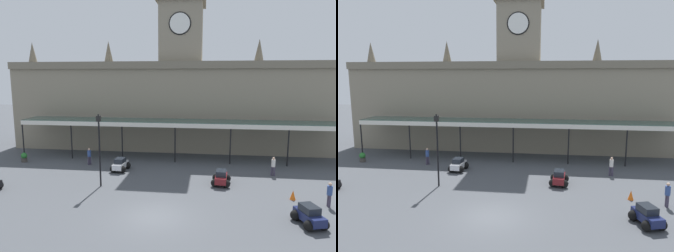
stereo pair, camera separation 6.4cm
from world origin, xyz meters
TOP-DOWN VIEW (x-y plane):
  - ground_plane at (0.00, 0.00)m, footprint 140.00×140.00m
  - station_building at (0.00, 19.36)m, footprint 39.59×6.99m
  - entrance_canopy at (-0.00, 13.65)m, footprint 32.93×3.26m
  - car_navy_sedan at (9.18, 0.13)m, footprint 1.87×2.22m
  - car_white_sedan at (-4.70, 8.94)m, footprint 1.62×2.11m
  - car_maroon_sedan at (4.36, 6.37)m, footprint 1.66×2.13m
  - pedestrian_near_entrance at (8.95, 9.18)m, footprint 0.36×0.34m
  - pedestrian_beside_cars at (11.31, 2.98)m, footprint 0.34×0.39m
  - pedestrian_crossing_forecourt at (-8.27, 10.42)m, footprint 0.34×0.36m
  - victorian_lamppost at (-5.10, 4.76)m, footprint 0.30×0.30m
  - traffic_cone at (9.25, 3.90)m, footprint 0.40×0.40m
  - planter_forecourt_centre at (-15.21, 10.49)m, footprint 0.60×0.60m

SIDE VIEW (x-z plane):
  - ground_plane at x=0.00m, z-range 0.00..0.00m
  - traffic_cone at x=9.25m, z-range 0.00..0.67m
  - planter_forecourt_centre at x=-15.21m, z-range 0.01..0.97m
  - car_navy_sedan at x=9.18m, z-range -0.09..1.10m
  - car_white_sedan at x=-4.70m, z-range -0.09..1.10m
  - car_maroon_sedan at x=4.36m, z-range -0.09..1.10m
  - pedestrian_near_entrance at x=8.95m, z-range 0.07..1.74m
  - pedestrian_beside_cars at x=11.31m, z-range 0.07..1.74m
  - pedestrian_crossing_forecourt at x=-8.27m, z-range 0.07..1.74m
  - victorian_lamppost at x=-5.10m, z-range 0.64..6.40m
  - entrance_canopy at x=0.00m, z-range 1.88..5.94m
  - station_building at x=0.00m, z-range -3.17..14.62m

